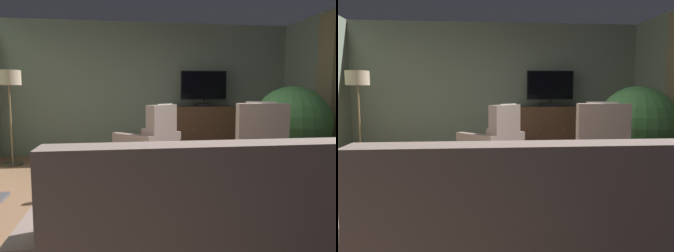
{
  "view_description": "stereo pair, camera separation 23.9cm",
  "coord_description": "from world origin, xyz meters",
  "views": [
    {
      "loc": [
        -0.62,
        -3.54,
        1.32
      ],
      "look_at": [
        -0.06,
        0.3,
        0.89
      ],
      "focal_mm": 34.5,
      "sensor_mm": 36.0,
      "label": 1
    },
    {
      "loc": [
        -0.39,
        -3.57,
        1.32
      ],
      "look_at": [
        -0.06,
        0.3,
        0.89
      ],
      "focal_mm": 34.5,
      "sensor_mm": 36.0,
      "label": 2
    }
  ],
  "objects": [
    {
      "name": "wall_back",
      "position": [
        0.0,
        3.27,
        1.36
      ],
      "size": [
        6.54,
        0.1,
        2.71
      ],
      "primitive_type": "cube",
      "color": "gray",
      "rests_on": "ground_plane"
    },
    {
      "name": "rug_central",
      "position": [
        0.14,
        0.02,
        0.01
      ],
      "size": [
        2.3,
        1.84,
        0.01
      ],
      "primitive_type": "cube",
      "color": "tan",
      "rests_on": "ground_plane"
    },
    {
      "name": "television",
      "position": [
        1.05,
        2.87,
        1.38
      ],
      "size": [
        0.94,
        0.2,
        0.72
      ],
      "color": "black",
      "rests_on": "tv_cabinet"
    },
    {
      "name": "floor_lamp",
      "position": [
        -2.54,
        2.45,
        1.37
      ],
      "size": [
        0.41,
        0.41,
        1.67
      ],
      "color": "#4C4233",
      "rests_on": "ground_plane"
    },
    {
      "name": "curtain_panel_far",
      "position": [
        2.91,
        1.63,
        1.49
      ],
      "size": [
        0.1,
        0.44,
        2.28
      ],
      "primitive_type": "cube",
      "color": "#8E7F56"
    },
    {
      "name": "ground_plane",
      "position": [
        0.0,
        0.0,
        -0.02
      ],
      "size": [
        6.54,
        7.04,
        0.04
      ],
      "primitive_type": "cube",
      "color": "#936B4C"
    },
    {
      "name": "tv_remote",
      "position": [
        -0.21,
        -0.36,
        0.41
      ],
      "size": [
        0.11,
        0.18,
        0.02
      ],
      "primitive_type": "cube",
      "rotation": [
        0.0,
        0.0,
        1.2
      ],
      "color": "black",
      "rests_on": "coffee_table"
    },
    {
      "name": "cat",
      "position": [
        -1.39,
        0.29,
        0.09
      ],
      "size": [
        0.62,
        0.34,
        0.19
      ],
      "color": "tan",
      "rests_on": "ground_plane"
    },
    {
      "name": "potted_plant_leafy_by_curtain",
      "position": [
        2.02,
        1.16,
        0.78
      ],
      "size": [
        1.2,
        1.2,
        1.39
      ],
      "color": "slate",
      "rests_on": "ground_plane"
    },
    {
      "name": "armchair_facing_sofa",
      "position": [
        1.16,
        0.11,
        0.35
      ],
      "size": [
        1.0,
        0.95,
        1.18
      ],
      "color": "#BC9E8E",
      "rests_on": "ground_plane"
    },
    {
      "name": "coffee_table",
      "position": [
        -0.15,
        -0.32,
        0.36
      ],
      "size": [
        1.18,
        0.61,
        0.4
      ],
      "color": "#4C331E",
      "rests_on": "ground_plane"
    },
    {
      "name": "tv_cabinet",
      "position": [
        1.05,
        2.92,
        0.48
      ],
      "size": [
        1.34,
        0.52,
        1.0
      ],
      "color": "#402A1C",
      "rests_on": "ground_plane"
    },
    {
      "name": "armchair_in_far_corner",
      "position": [
        -0.14,
        1.86,
        0.34
      ],
      "size": [
        1.18,
        1.18,
        1.11
      ],
      "color": "#A3897F",
      "rests_on": "ground_plane"
    }
  ]
}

